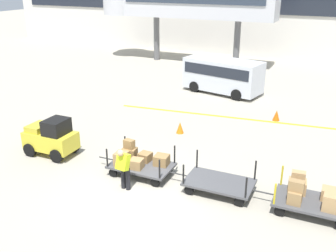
{
  "coord_description": "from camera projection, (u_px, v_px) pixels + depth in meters",
  "views": [
    {
      "loc": [
        5.9,
        -10.14,
        6.94
      ],
      "look_at": [
        -0.68,
        3.73,
        0.95
      ],
      "focal_mm": 41.5,
      "sensor_mm": 36.0,
      "label": 1
    }
  ],
  "objects": [
    {
      "name": "shuttle_van",
      "position": [
        223.0,
        73.0,
        24.05
      ],
      "size": [
        5.09,
        2.84,
        2.1
      ],
      "color": "silver",
      "rests_on": "ground_plane"
    },
    {
      "name": "baggage_cart_tail",
      "position": [
        310.0,
        196.0,
        12.01
      ],
      "size": [
        3.01,
        1.43,
        1.16
      ],
      "color": "#4C4C4F",
      "rests_on": "ground_plane"
    },
    {
      "name": "ground_plane",
      "position": [
        140.0,
        190.0,
        13.41
      ],
      "size": [
        120.0,
        120.0,
        0.0
      ],
      "primitive_type": "plane",
      "color": "#A8A08E"
    },
    {
      "name": "jet_bridge",
      "position": [
        177.0,
        1.0,
        31.48
      ],
      "size": [
        14.97,
        3.0,
        6.31
      ],
      "color": "silver",
      "rests_on": "ground_plane"
    },
    {
      "name": "baggage_cart_middle",
      "position": [
        219.0,
        183.0,
        13.2
      ],
      "size": [
        3.01,
        1.43,
        1.1
      ],
      "color": "#4C4C4F",
      "rests_on": "ground_plane"
    },
    {
      "name": "baggage_handler",
      "position": [
        124.0,
        167.0,
        13.13
      ],
      "size": [
        0.44,
        0.46,
        1.56
      ],
      "color": "black",
      "rests_on": "ground_plane"
    },
    {
      "name": "baggage_cart_lead",
      "position": [
        139.0,
        161.0,
        14.37
      ],
      "size": [
        3.01,
        1.43,
        1.17
      ],
      "color": "#4C4C4F",
      "rests_on": "ground_plane"
    },
    {
      "name": "terminal_building",
      "position": [
        285.0,
        2.0,
        33.56
      ],
      "size": [
        58.26,
        2.51,
        9.42
      ],
      "color": "silver",
      "rests_on": "ground_plane"
    },
    {
      "name": "apron_lead_line",
      "position": [
        263.0,
        121.0,
        19.74
      ],
      "size": [
        15.44,
        1.99,
        0.01
      ],
      "primitive_type": "cube",
      "rotation": [
        0.0,
        0.0,
        0.12
      ],
      "color": "yellow",
      "rests_on": "ground_plane"
    },
    {
      "name": "safety_cone_far",
      "position": [
        180.0,
        128.0,
        18.15
      ],
      "size": [
        0.36,
        0.36,
        0.55
      ],
      "primitive_type": "cone",
      "color": "orange",
      "rests_on": "ground_plane"
    },
    {
      "name": "safety_cone_near",
      "position": [
        276.0,
        115.0,
        19.73
      ],
      "size": [
        0.36,
        0.36,
        0.55
      ],
      "primitive_type": "cone",
      "color": "#EA590F",
      "rests_on": "ground_plane"
    },
    {
      "name": "baggage_tug",
      "position": [
        51.0,
        137.0,
        15.82
      ],
      "size": [
        2.12,
        1.25,
        1.58
      ],
      "color": "gold",
      "rests_on": "ground_plane"
    }
  ]
}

